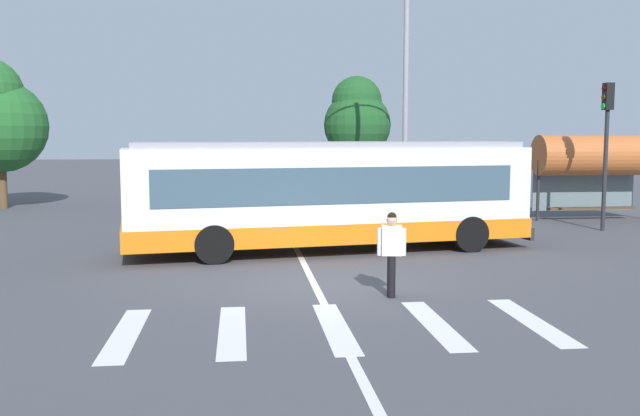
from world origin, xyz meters
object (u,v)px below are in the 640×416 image
(pedestrian_crossing_street, at_px, (392,249))
(bus_stop_shelter, at_px, (593,157))
(parked_car_charcoal, at_px, (214,197))
(city_transit_bus, at_px, (329,195))
(background_tree_right, at_px, (357,118))
(parked_car_white, at_px, (350,195))
(parked_car_blue, at_px, (282,196))
(traffic_light_far_corner, at_px, (606,133))
(twin_arm_street_lamp, at_px, (406,60))

(pedestrian_crossing_street, distance_m, bus_stop_shelter, 15.67)
(pedestrian_crossing_street, height_order, parked_car_charcoal, pedestrian_crossing_street)
(city_transit_bus, bearing_deg, background_tree_right, 77.31)
(bus_stop_shelter, bearing_deg, parked_car_white, 160.64)
(pedestrian_crossing_street, height_order, parked_car_blue, pedestrian_crossing_street)
(parked_car_charcoal, xyz_separation_m, parked_car_blue, (2.76, 0.33, 0.00))
(parked_car_white, height_order, traffic_light_far_corner, traffic_light_far_corner)
(twin_arm_street_lamp, bearing_deg, parked_car_white, 114.04)
(traffic_light_far_corner, bearing_deg, twin_arm_street_lamp, 157.15)
(background_tree_right, bearing_deg, parked_car_white, -102.81)
(parked_car_blue, height_order, bus_stop_shelter, bus_stop_shelter)
(parked_car_blue, bearing_deg, twin_arm_street_lamp, -38.12)
(city_transit_bus, relative_size, twin_arm_street_lamp, 1.18)
(parked_car_charcoal, distance_m, traffic_light_far_corner, 14.70)
(twin_arm_street_lamp, bearing_deg, traffic_light_far_corner, -22.85)
(city_transit_bus, relative_size, parked_car_blue, 2.58)
(parked_car_charcoal, distance_m, parked_car_blue, 2.78)
(city_transit_bus, bearing_deg, twin_arm_street_lamp, 58.37)
(parked_car_charcoal, xyz_separation_m, bus_stop_shelter, (14.40, -2.80, 1.65))
(traffic_light_far_corner, xyz_separation_m, twin_arm_street_lamp, (-6.28, 2.65, 2.62))
(pedestrian_crossing_street, relative_size, parked_car_blue, 0.38)
(parked_car_white, relative_size, twin_arm_street_lamp, 0.47)
(pedestrian_crossing_street, bearing_deg, parked_car_blue, 94.96)
(city_transit_bus, distance_m, parked_car_charcoal, 9.46)
(parked_car_blue, height_order, background_tree_right, background_tree_right)
(parked_car_blue, xyz_separation_m, traffic_light_far_corner, (10.56, -6.00, 2.56))
(parked_car_blue, relative_size, bus_stop_shelter, 1.02)
(pedestrian_crossing_street, xyz_separation_m, background_tree_right, (2.59, 19.58, 3.05))
(traffic_light_far_corner, height_order, bus_stop_shelter, traffic_light_far_corner)
(pedestrian_crossing_street, bearing_deg, parked_car_white, 84.20)
(city_transit_bus, xyz_separation_m, background_tree_right, (3.12, 13.87, 2.43))
(parked_car_white, height_order, background_tree_right, background_tree_right)
(pedestrian_crossing_street, relative_size, parked_car_charcoal, 0.38)
(parked_car_charcoal, distance_m, parked_car_white, 5.55)
(city_transit_bus, bearing_deg, pedestrian_crossing_street, -84.70)
(bus_stop_shelter, bearing_deg, traffic_light_far_corner, -110.73)
(parked_car_white, relative_size, bus_stop_shelter, 1.04)
(city_transit_bus, height_order, parked_car_charcoal, city_transit_bus)
(twin_arm_street_lamp, height_order, background_tree_right, twin_arm_street_lamp)
(pedestrian_crossing_street, distance_m, parked_car_white, 14.85)
(parked_car_charcoal, relative_size, bus_stop_shelter, 1.02)
(parked_car_blue, bearing_deg, bus_stop_shelter, -15.01)
(parked_car_blue, distance_m, bus_stop_shelter, 12.17)
(parked_car_blue, distance_m, twin_arm_street_lamp, 7.51)
(traffic_light_far_corner, xyz_separation_m, bus_stop_shelter, (1.09, 2.88, -0.91))
(parked_car_blue, height_order, parked_car_white, same)
(pedestrian_crossing_street, xyz_separation_m, parked_car_white, (1.50, 14.77, -0.20))
(parked_car_white, xyz_separation_m, bus_stop_shelter, (8.86, -3.11, 1.65))
(pedestrian_crossing_street, bearing_deg, bus_stop_shelter, 48.37)
(parked_car_charcoal, bearing_deg, pedestrian_crossing_street, -74.39)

